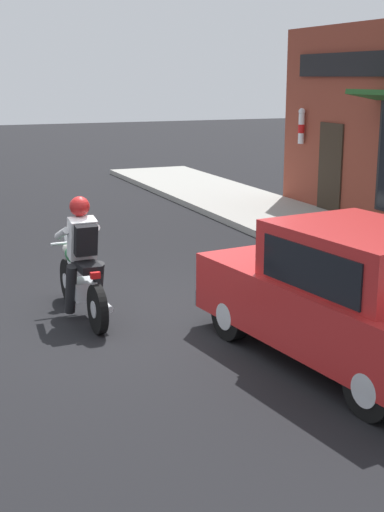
# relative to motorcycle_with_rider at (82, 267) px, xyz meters

# --- Properties ---
(ground_plane) EXTENTS (80.00, 80.00, 0.00)m
(ground_plane) POSITION_rel_motorcycle_with_rider_xyz_m (0.62, -0.31, -0.68)
(ground_plane) COLOR black
(sidewalk_curb) EXTENTS (2.60, 22.00, 0.14)m
(sidewalk_curb) POSITION_rel_motorcycle_with_rider_xyz_m (5.62, 2.69, -0.61)
(sidewalk_curb) COLOR #9E9B93
(sidewalk_curb) RESTS_ON ground
(motorcycle_with_rider) EXTENTS (0.56, 2.02, 1.62)m
(motorcycle_with_rider) POSITION_rel_motorcycle_with_rider_xyz_m (0.00, 0.00, 0.00)
(motorcycle_with_rider) COLOR black
(motorcycle_with_rider) RESTS_ON ground
(car_hatchback) EXTENTS (2.10, 3.95, 1.57)m
(car_hatchback) POSITION_rel_motorcycle_with_rider_xyz_m (2.32, -2.66, 0.09)
(car_hatchback) COLOR black
(car_hatchback) RESTS_ON ground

